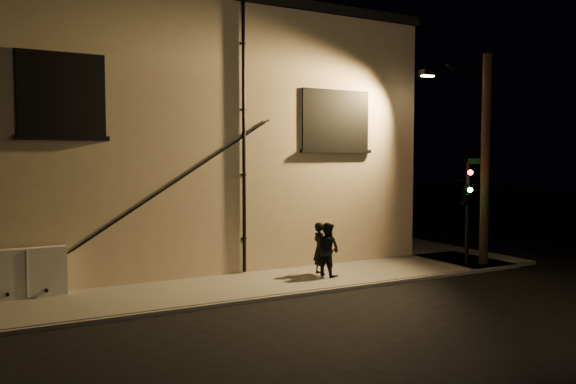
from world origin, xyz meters
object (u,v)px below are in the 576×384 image
utility_cabinet (26,273)px  pedestrian_b (328,249)px  pedestrian_a (320,248)px  streetlamp_pole (482,155)px  traffic_signal (466,194)px

utility_cabinet → pedestrian_b: (8.25, -1.38, 0.18)m
pedestrian_a → streetlamp_pole: 6.47m
pedestrian_a → pedestrian_b: size_ratio=0.99×
utility_cabinet → pedestrian_b: pedestrian_b is taller
pedestrian_a → streetlamp_pole: streetlamp_pole is taller
pedestrian_a → streetlamp_pole: bearing=-102.9°
pedestrian_b → traffic_signal: traffic_signal is taller
pedestrian_a → traffic_signal: traffic_signal is taller
traffic_signal → streetlamp_pole: size_ratio=0.50×
pedestrian_a → pedestrian_b: (0.06, -0.36, 0.01)m
traffic_signal → streetlamp_pole: (0.74, 0.03, 1.28)m
traffic_signal → pedestrian_b: bearing=171.0°
utility_cabinet → pedestrian_a: pedestrian_a is taller
streetlamp_pole → pedestrian_a: bearing=169.0°
utility_cabinet → pedestrian_b: 8.36m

